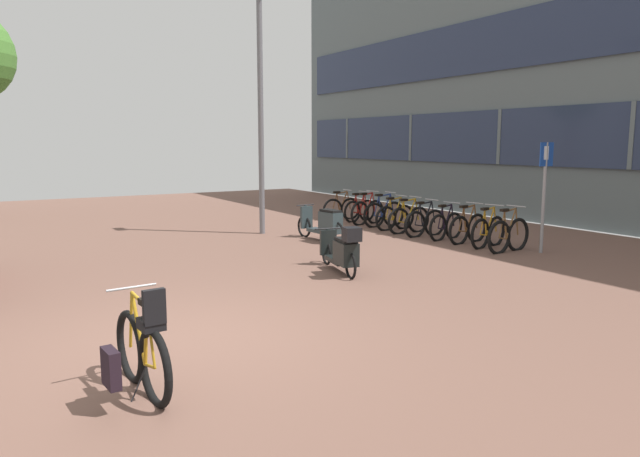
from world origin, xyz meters
The scene contains 17 objects.
ground centered at (1.43, 0.00, -0.02)m, with size 21.00×40.00×0.13m.
bicycle_foreground centered at (-0.86, -1.29, 0.40)m, with size 0.63×1.42×1.11m.
bicycle_rack_00 centered at (7.81, 1.97, 0.36)m, with size 1.41×0.48×1.03m.
bicycle_rack_01 centered at (7.87, 2.61, 0.35)m, with size 1.37×0.47×0.99m.
bicycle_rack_02 centered at (7.88, 3.25, 0.34)m, with size 1.38×0.48×0.98m.
bicycle_rack_03 centered at (7.79, 3.89, 0.33)m, with size 1.30×0.48×0.94m.
bicycle_rack_04 centered at (7.68, 4.53, 0.34)m, with size 1.36×0.48×0.97m.
bicycle_rack_05 centered at (7.68, 5.17, 0.35)m, with size 1.37×0.48×0.99m.
bicycle_rack_06 centered at (7.73, 5.81, 0.34)m, with size 1.34×0.48×0.97m.
bicycle_rack_07 centered at (7.84, 6.45, 0.35)m, with size 1.41×0.48×1.01m.
bicycle_rack_08 centered at (7.73, 7.09, 0.35)m, with size 1.35×0.48×1.00m.
bicycle_rack_09 centered at (7.90, 7.73, 0.33)m, with size 1.29×0.48×0.93m.
bicycle_rack_10 centered at (7.66, 8.37, 0.33)m, with size 1.31×0.48×0.95m.
scooter_near centered at (3.57, 2.04, 0.42)m, with size 0.71×1.75×0.93m.
scooter_mid centered at (5.12, 5.20, 0.42)m, with size 0.53×1.89×0.85m.
parking_sign centered at (8.32, 1.52, 1.46)m, with size 0.40×0.07×2.35m.
lamp_post centered at (4.35, 7.05, 3.40)m, with size 0.20×0.52×6.15m.
Camera 1 is at (-2.13, -6.68, 2.35)m, focal length 32.97 mm.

